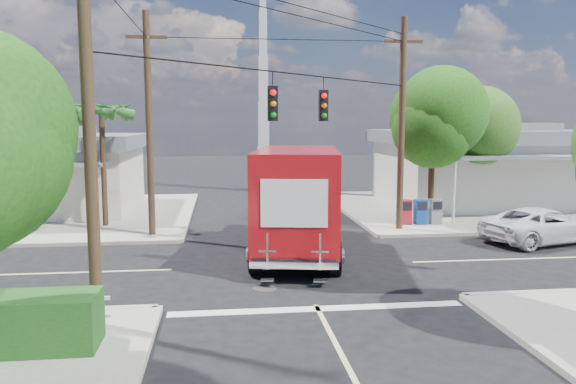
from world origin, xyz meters
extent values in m
plane|color=black|center=(0.00, 0.00, 0.00)|extent=(120.00, 120.00, 0.00)
cube|color=gray|center=(11.00, 11.00, 0.07)|extent=(14.00, 14.00, 0.14)
cube|color=#A49F91|center=(4.00, 11.00, 0.07)|extent=(0.25, 14.00, 0.14)
cube|color=#A49F91|center=(11.00, 4.00, 0.07)|extent=(14.00, 0.25, 0.14)
cube|color=gray|center=(-11.00, 11.00, 0.07)|extent=(14.00, 14.00, 0.14)
cube|color=#A49F91|center=(-4.00, 11.00, 0.07)|extent=(0.25, 14.00, 0.14)
cube|color=beige|center=(0.00, 10.00, 0.01)|extent=(0.12, 12.00, 0.01)
cube|color=silver|center=(0.00, -4.30, 0.01)|extent=(7.50, 0.40, 0.01)
cube|color=silver|center=(12.50, 12.00, 1.84)|extent=(11.00, 8.00, 3.40)
cube|color=slate|center=(12.50, 12.00, 3.89)|extent=(11.80, 8.80, 0.70)
cube|color=slate|center=(12.50, 12.00, 4.39)|extent=(6.05, 4.40, 0.50)
cube|color=slate|center=(12.50, 7.10, 3.04)|extent=(9.90, 1.80, 0.15)
cylinder|color=silver|center=(8.10, 6.30, 1.59)|extent=(0.12, 0.12, 2.90)
cube|color=beige|center=(-12.00, 12.50, 1.74)|extent=(10.00, 8.00, 3.20)
cube|color=slate|center=(-12.00, 12.50, 3.69)|extent=(10.80, 8.80, 0.70)
cube|color=slate|center=(-12.00, 12.50, 4.19)|extent=(5.50, 4.40, 0.50)
cylinder|color=silver|center=(-8.00, 6.80, 1.49)|extent=(0.12, 0.12, 2.70)
cube|color=silver|center=(0.50, 20.00, 1.50)|extent=(0.80, 0.80, 3.00)
cube|color=silver|center=(0.50, 20.00, 4.50)|extent=(0.70, 0.70, 3.00)
cube|color=silver|center=(0.50, 20.00, 7.50)|extent=(0.60, 0.60, 3.00)
cube|color=silver|center=(0.50, 20.00, 10.50)|extent=(0.50, 0.50, 3.00)
cylinder|color=#422D1C|center=(7.20, 6.80, 2.19)|extent=(0.28, 0.28, 4.10)
sphere|color=#184812|center=(7.20, 6.80, 4.75)|extent=(4.10, 4.10, 4.10)
sphere|color=#184812|center=(6.80, 7.00, 5.00)|extent=(3.33, 3.33, 3.33)
sphere|color=#184812|center=(7.55, 6.50, 4.62)|extent=(3.58, 3.58, 3.58)
cylinder|color=#422D1C|center=(9.80, 9.00, 1.93)|extent=(0.28, 0.28, 3.58)
sphere|color=#265715|center=(9.80, 9.00, 4.17)|extent=(3.58, 3.58, 3.58)
sphere|color=#265715|center=(9.40, 9.20, 4.40)|extent=(2.91, 2.91, 2.91)
sphere|color=#265715|center=(10.15, 8.70, 4.06)|extent=(3.14, 3.14, 3.14)
cylinder|color=#422D1C|center=(-7.50, 7.50, 2.64)|extent=(0.24, 0.24, 5.00)
cone|color=#25601E|center=(-6.60, 7.50, 5.24)|extent=(0.50, 2.06, 0.98)
cone|color=#25601E|center=(-6.94, 8.20, 5.24)|extent=(1.92, 1.68, 0.98)
cone|color=#25601E|center=(-7.70, 8.38, 5.24)|extent=(2.12, 0.95, 0.98)
cone|color=#25601E|center=(-8.31, 7.89, 5.24)|extent=(1.34, 2.07, 0.98)
cone|color=#25601E|center=(-8.31, 7.11, 5.24)|extent=(1.34, 2.07, 0.98)
cone|color=#25601E|center=(-7.70, 6.62, 5.24)|extent=(2.12, 0.95, 0.98)
cone|color=#25601E|center=(-6.94, 6.80, 5.24)|extent=(1.92, 1.68, 0.98)
cylinder|color=#422D1C|center=(-9.50, 9.00, 2.44)|extent=(0.24, 0.24, 4.60)
cone|color=#25601E|center=(-8.60, 9.00, 4.84)|extent=(0.50, 2.06, 0.98)
cone|color=#25601E|center=(-8.94, 9.70, 4.84)|extent=(1.92, 1.68, 0.98)
cone|color=#25601E|center=(-9.70, 9.88, 4.84)|extent=(2.12, 0.95, 0.98)
cone|color=#25601E|center=(-10.31, 9.39, 4.84)|extent=(1.34, 2.07, 0.98)
cone|color=#25601E|center=(-10.31, 8.61, 4.84)|extent=(1.34, 2.07, 0.98)
cone|color=#25601E|center=(-9.70, 8.12, 4.84)|extent=(2.12, 0.95, 0.98)
cone|color=#25601E|center=(-8.94, 8.30, 4.84)|extent=(1.92, 1.68, 0.98)
cylinder|color=#473321|center=(-5.20, -5.20, 4.50)|extent=(0.28, 0.28, 9.00)
cylinder|color=#473321|center=(5.20, 5.20, 4.50)|extent=(0.28, 0.28, 9.00)
cube|color=#473321|center=(5.20, 5.20, 8.00)|extent=(1.60, 0.12, 0.12)
cylinder|color=#473321|center=(-5.20, 5.20, 4.50)|extent=(0.28, 0.28, 9.00)
cube|color=#473321|center=(-5.20, 5.20, 8.00)|extent=(1.60, 0.12, 0.12)
cylinder|color=black|center=(0.00, 0.00, 6.20)|extent=(10.43, 10.43, 0.04)
cube|color=black|center=(-0.80, -0.80, 5.25)|extent=(0.30, 0.24, 1.05)
sphere|color=red|center=(-0.80, -0.94, 5.58)|extent=(0.20, 0.20, 0.20)
cube|color=black|center=(1.10, 1.10, 5.25)|extent=(0.30, 0.24, 1.05)
sphere|color=red|center=(1.10, 0.96, 5.58)|extent=(0.20, 0.20, 0.20)
cube|color=silver|center=(-5.00, -5.60, 0.64)|extent=(0.09, 0.06, 1.00)
cube|color=maroon|center=(5.80, 6.20, 0.69)|extent=(0.50, 0.50, 1.10)
cube|color=#0A3C93|center=(6.50, 6.20, 0.69)|extent=(0.50, 0.50, 1.10)
cube|color=slate|center=(7.20, 6.20, 0.69)|extent=(0.50, 0.50, 1.10)
cube|color=black|center=(0.39, 2.07, 0.59)|extent=(3.85, 8.70, 0.27)
cube|color=#B10F15|center=(0.94, 5.32, 1.46)|extent=(2.86, 2.24, 2.37)
cube|color=black|center=(1.07, 6.06, 1.89)|extent=(2.28, 0.64, 1.02)
cube|color=silver|center=(1.10, 6.27, 0.70)|extent=(2.47, 0.54, 0.38)
cube|color=#B10F15|center=(0.23, 1.12, 2.21)|extent=(3.70, 6.61, 3.13)
cube|color=white|center=(1.58, 0.89, 2.37)|extent=(0.67, 3.83, 1.40)
cube|color=white|center=(-1.12, 1.35, 2.37)|extent=(0.67, 3.83, 1.40)
cube|color=white|center=(-0.30, -1.98, 2.37)|extent=(1.92, 0.35, 1.40)
cube|color=silver|center=(-0.32, -2.12, 0.59)|extent=(2.60, 0.70, 0.19)
cube|color=silver|center=(-1.09, -2.13, 1.02)|extent=(0.49, 0.14, 1.08)
cube|color=silver|center=(0.40, -2.39, 1.02)|extent=(0.49, 0.14, 1.08)
cylinder|color=black|center=(-0.31, 5.36, 0.59)|extent=(0.54, 1.23, 1.19)
cylinder|color=black|center=(2.14, 4.95, 0.59)|extent=(0.54, 1.23, 1.19)
cylinder|color=black|center=(-1.36, -0.80, 0.59)|extent=(0.54, 1.23, 1.19)
cylinder|color=black|center=(1.09, -1.21, 0.59)|extent=(0.54, 1.23, 1.19)
imported|color=silver|center=(10.10, 2.41, 0.69)|extent=(5.40, 3.55, 1.38)
camera|label=1|loc=(-2.38, -17.82, 4.71)|focal=35.00mm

